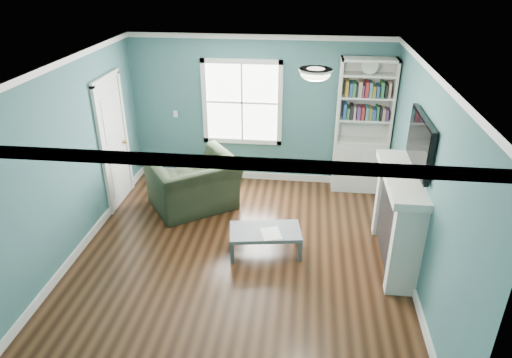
# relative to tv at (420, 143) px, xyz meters

# --- Properties ---
(floor) EXTENTS (5.00, 5.00, 0.00)m
(floor) POSITION_rel_tv_xyz_m (-2.20, -0.20, -1.72)
(floor) COLOR black
(floor) RESTS_ON ground
(room_walls) EXTENTS (5.00, 5.00, 5.00)m
(room_walls) POSITION_rel_tv_xyz_m (-2.20, -0.20, -0.14)
(room_walls) COLOR #3A716F
(room_walls) RESTS_ON ground
(trim) EXTENTS (4.50, 5.00, 2.60)m
(trim) POSITION_rel_tv_xyz_m (-2.20, -0.20, -0.49)
(trim) COLOR white
(trim) RESTS_ON ground
(window) EXTENTS (1.40, 0.06, 1.50)m
(window) POSITION_rel_tv_xyz_m (-2.50, 2.29, -0.27)
(window) COLOR white
(window) RESTS_ON room_walls
(bookshelf) EXTENTS (0.90, 0.35, 2.31)m
(bookshelf) POSITION_rel_tv_xyz_m (-0.43, 2.10, -0.80)
(bookshelf) COLOR silver
(bookshelf) RESTS_ON ground
(fireplace) EXTENTS (0.44, 1.58, 1.30)m
(fireplace) POSITION_rel_tv_xyz_m (-0.12, 0.00, -1.09)
(fireplace) COLOR black
(fireplace) RESTS_ON ground
(tv) EXTENTS (0.06, 1.10, 0.65)m
(tv) POSITION_rel_tv_xyz_m (0.00, 0.00, 0.00)
(tv) COLOR black
(tv) RESTS_ON fireplace
(door) EXTENTS (0.12, 0.98, 2.17)m
(door) POSITION_rel_tv_xyz_m (-4.42, 1.20, -0.65)
(door) COLOR silver
(door) RESTS_ON ground
(ceiling_fixture) EXTENTS (0.38, 0.38, 0.15)m
(ceiling_fixture) POSITION_rel_tv_xyz_m (-1.30, -0.10, 0.82)
(ceiling_fixture) COLOR white
(ceiling_fixture) RESTS_ON room_walls
(light_switch) EXTENTS (0.08, 0.01, 0.12)m
(light_switch) POSITION_rel_tv_xyz_m (-3.70, 2.28, -0.52)
(light_switch) COLOR white
(light_switch) RESTS_ON room_walls
(recliner) EXTENTS (1.58, 1.47, 1.16)m
(recliner) POSITION_rel_tv_xyz_m (-3.14, 1.12, -1.15)
(recliner) COLOR black
(recliner) RESTS_ON ground
(coffee_table) EXTENTS (1.04, 0.68, 0.35)m
(coffee_table) POSITION_rel_tv_xyz_m (-1.86, -0.01, -1.42)
(coffee_table) COLOR #444D51
(coffee_table) RESTS_ON ground
(paper_sheet) EXTENTS (0.34, 0.38, 0.00)m
(paper_sheet) POSITION_rel_tv_xyz_m (-1.77, -0.09, -1.37)
(paper_sheet) COLOR white
(paper_sheet) RESTS_ON coffee_table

